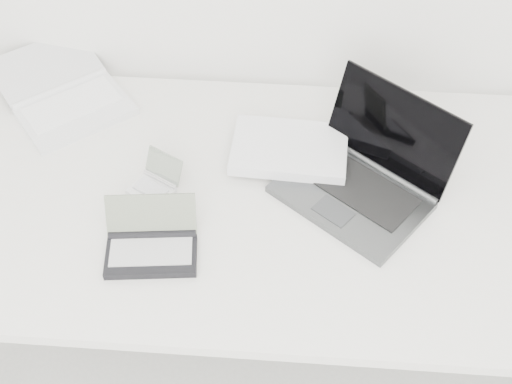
# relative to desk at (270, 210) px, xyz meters

# --- Properties ---
(desk) EXTENTS (1.60, 0.80, 0.73)m
(desk) POSITION_rel_desk_xyz_m (0.00, 0.00, 0.00)
(desk) COLOR white
(desk) RESTS_ON ground
(laptop_large) EXTENTS (0.53, 0.43, 0.21)m
(laptop_large) POSITION_rel_desk_xyz_m (0.14, 0.08, 0.08)
(laptop_large) COLOR #4E5153
(laptop_large) RESTS_ON desk
(netbook_open_white) EXTENTS (0.43, 0.44, 0.06)m
(netbook_open_white) POSITION_rel_desk_xyz_m (-0.55, 0.28, 0.06)
(netbook_open_white) COLOR white
(netbook_open_white) RESTS_ON desk
(pda_silver) EXTENTS (0.13, 0.14, 0.08)m
(pda_silver) POSITION_rel_desk_xyz_m (-0.27, 0.01, 0.06)
(pda_silver) COLOR white
(pda_silver) RESTS_ON desk
(palmtop_charcoal) EXTENTS (0.21, 0.17, 0.10)m
(palmtop_charcoal) POSITION_rel_desk_xyz_m (-0.25, -0.17, 0.07)
(palmtop_charcoal) COLOR black
(palmtop_charcoal) RESTS_ON desk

